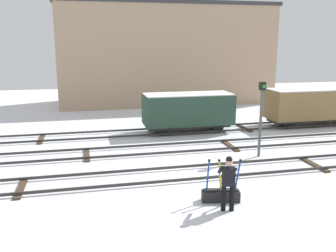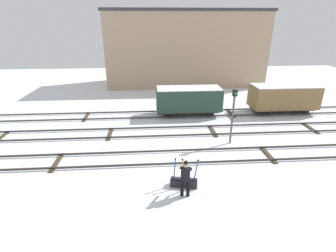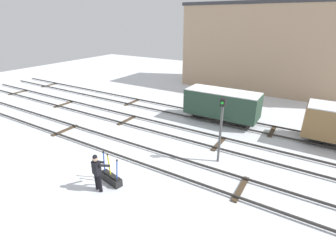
{
  "view_description": "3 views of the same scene",
  "coord_description": "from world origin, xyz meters",
  "px_view_note": "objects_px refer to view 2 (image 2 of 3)",
  "views": [
    {
      "loc": [
        -3.53,
        -13.18,
        5.09
      ],
      "look_at": [
        -0.03,
        2.02,
        1.57
      ],
      "focal_mm": 39.54,
      "sensor_mm": 36.0,
      "label": 1
    },
    {
      "loc": [
        -0.76,
        -12.26,
        7.07
      ],
      "look_at": [
        0.3,
        2.08,
        1.11
      ],
      "focal_mm": 27.12,
      "sensor_mm": 36.0,
      "label": 2
    },
    {
      "loc": [
        7.78,
        -9.17,
        6.86
      ],
      "look_at": [
        1.31,
        1.35,
        1.48
      ],
      "focal_mm": 26.56,
      "sensor_mm": 36.0,
      "label": 3
    }
  ],
  "objects_px": {
    "signal_post": "(233,111)",
    "freight_car_far_end": "(189,99)",
    "freight_car_back_track": "(283,97)",
    "switch_lever_frame": "(184,182)",
    "rail_worker": "(185,176)"
  },
  "relations": [
    {
      "from": "signal_post",
      "to": "freight_car_far_end",
      "type": "relative_size",
      "value": 0.67
    },
    {
      "from": "freight_car_back_track",
      "to": "signal_post",
      "type": "bearing_deg",
      "value": -138.02
    },
    {
      "from": "switch_lever_frame",
      "to": "signal_post",
      "type": "bearing_deg",
      "value": 62.3
    },
    {
      "from": "rail_worker",
      "to": "freight_car_far_end",
      "type": "distance_m",
      "value": 10.38
    },
    {
      "from": "signal_post",
      "to": "freight_car_far_end",
      "type": "bearing_deg",
      "value": 109.24
    },
    {
      "from": "signal_post",
      "to": "freight_car_far_end",
      "type": "height_order",
      "value": "signal_post"
    },
    {
      "from": "rail_worker",
      "to": "freight_car_far_end",
      "type": "relative_size",
      "value": 0.34
    },
    {
      "from": "switch_lever_frame",
      "to": "freight_car_back_track",
      "type": "relative_size",
      "value": 0.28
    },
    {
      "from": "rail_worker",
      "to": "freight_car_back_track",
      "type": "distance_m",
      "value": 13.96
    },
    {
      "from": "rail_worker",
      "to": "signal_post",
      "type": "distance_m",
      "value": 6.14
    },
    {
      "from": "switch_lever_frame",
      "to": "freight_car_far_end",
      "type": "height_order",
      "value": "freight_car_far_end"
    },
    {
      "from": "freight_car_far_end",
      "to": "signal_post",
      "type": "bearing_deg",
      "value": -70.57
    },
    {
      "from": "freight_car_back_track",
      "to": "freight_car_far_end",
      "type": "relative_size",
      "value": 1.03
    },
    {
      "from": "freight_car_back_track",
      "to": "switch_lever_frame",
      "type": "bearing_deg",
      "value": -134.38
    },
    {
      "from": "switch_lever_frame",
      "to": "freight_car_far_end",
      "type": "bearing_deg",
      "value": 92.05
    }
  ]
}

